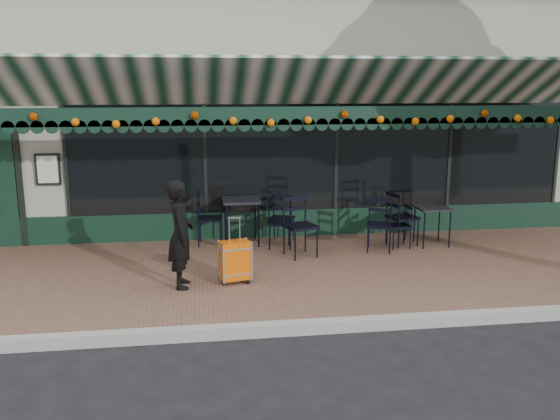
{
  "coord_description": "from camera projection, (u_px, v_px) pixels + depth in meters",
  "views": [
    {
      "loc": [
        -1.15,
        -6.65,
        2.95
      ],
      "look_at": [
        0.02,
        1.6,
        1.17
      ],
      "focal_mm": 38.0,
      "sensor_mm": 36.0,
      "label": 1
    }
  ],
  "objects": [
    {
      "name": "ground",
      "position": [
        297.0,
        331.0,
        7.21
      ],
      "size": [
        80.0,
        80.0,
        0.0
      ],
      "primitive_type": "plane",
      "color": "black",
      "rests_on": "ground"
    },
    {
      "name": "sidewalk",
      "position": [
        275.0,
        274.0,
        9.13
      ],
      "size": [
        18.0,
        4.0,
        0.15
      ],
      "primitive_type": "cube",
      "color": "brown",
      "rests_on": "ground"
    },
    {
      "name": "curb",
      "position": [
        298.0,
        328.0,
        7.12
      ],
      "size": [
        18.0,
        0.16,
        0.15
      ],
      "primitive_type": "cube",
      "color": "#9E9E99",
      "rests_on": "ground"
    },
    {
      "name": "restaurant_building",
      "position": [
        243.0,
        112.0,
        14.32
      ],
      "size": [
        12.0,
        9.6,
        4.5
      ],
      "color": "#A6A490",
      "rests_on": "ground"
    },
    {
      "name": "woman",
      "position": [
        181.0,
        234.0,
        8.19
      ],
      "size": [
        0.37,
        0.56,
        1.52
      ],
      "primitive_type": "imported",
      "rotation": [
        0.0,
        0.0,
        1.58
      ],
      "color": "black",
      "rests_on": "sidewalk"
    },
    {
      "name": "suitcase",
      "position": [
        235.0,
        261.0,
        8.44
      ],
      "size": [
        0.46,
        0.33,
        0.96
      ],
      "rotation": [
        0.0,
        0.0,
        0.26
      ],
      "color": "#DE5707",
      "rests_on": "sidewalk"
    },
    {
      "name": "cafe_table_a",
      "position": [
        433.0,
        211.0,
        10.36
      ],
      "size": [
        0.56,
        0.56,
        0.69
      ],
      "color": "black",
      "rests_on": "sidewalk"
    },
    {
      "name": "cafe_table_b",
      "position": [
        241.0,
        204.0,
        10.44
      ],
      "size": [
        0.66,
        0.66,
        0.81
      ],
      "color": "black",
      "rests_on": "sidewalk"
    },
    {
      "name": "chair_a_left",
      "position": [
        399.0,
        226.0,
        10.26
      ],
      "size": [
        0.39,
        0.39,
        0.75
      ],
      "primitive_type": null,
      "rotation": [
        0.0,
        0.0,
        -1.54
      ],
      "color": "black",
      "rests_on": "sidewalk"
    },
    {
      "name": "chair_a_right",
      "position": [
        403.0,
        218.0,
        10.42
      ],
      "size": [
        0.58,
        0.58,
        0.96
      ],
      "primitive_type": null,
      "rotation": [
        0.0,
        0.0,
        1.81
      ],
      "color": "black",
      "rests_on": "sidewalk"
    },
    {
      "name": "chair_a_front",
      "position": [
        380.0,
        226.0,
        10.02
      ],
      "size": [
        0.56,
        0.56,
        0.89
      ],
      "primitive_type": null,
      "rotation": [
        0.0,
        0.0,
        -0.33
      ],
      "color": "black",
      "rests_on": "sidewalk"
    },
    {
      "name": "chair_b_left",
      "position": [
        280.0,
        223.0,
        10.25
      ],
      "size": [
        0.49,
        0.49,
        0.87
      ],
      "primitive_type": null,
      "rotation": [
        0.0,
        0.0,
        -1.7
      ],
      "color": "black",
      "rests_on": "sidewalk"
    },
    {
      "name": "chair_b_right",
      "position": [
        282.0,
        219.0,
        10.55
      ],
      "size": [
        0.56,
        0.56,
        0.86
      ],
      "primitive_type": null,
      "rotation": [
        0.0,
        0.0,
        1.19
      ],
      "color": "black",
      "rests_on": "sidewalk"
    },
    {
      "name": "chair_b_front",
      "position": [
        301.0,
        227.0,
        9.71
      ],
      "size": [
        0.62,
        0.62,
        0.99
      ],
      "primitive_type": null,
      "rotation": [
        0.0,
        0.0,
        0.31
      ],
      "color": "black",
      "rests_on": "sidewalk"
    },
    {
      "name": "chair_solo",
      "position": [
        210.0,
        219.0,
        10.43
      ],
      "size": [
        0.5,
        0.5,
        0.92
      ],
      "primitive_type": null,
      "rotation": [
        0.0,
        0.0,
        1.49
      ],
      "color": "black",
      "rests_on": "sidewalk"
    }
  ]
}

